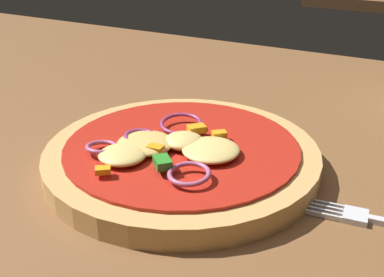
{
  "coord_description": "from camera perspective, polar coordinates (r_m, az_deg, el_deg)",
  "views": [
    {
      "loc": [
        0.23,
        -0.3,
        0.24
      ],
      "look_at": [
        0.04,
        0.06,
        0.05
      ],
      "focal_mm": 44.96,
      "sensor_mm": 36.0,
      "label": 1
    }
  ],
  "objects": [
    {
      "name": "dining_table",
      "position": [
        0.44,
        -8.21,
        -5.77
      ],
      "size": [
        1.48,
        0.96,
        0.03
      ],
      "color": "brown",
      "rests_on": "ground"
    },
    {
      "name": "pizza",
      "position": [
        0.43,
        -1.35,
        -2.01
      ],
      "size": [
        0.25,
        0.25,
        0.03
      ],
      "color": "tan",
      "rests_on": "dining_table"
    }
  ]
}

